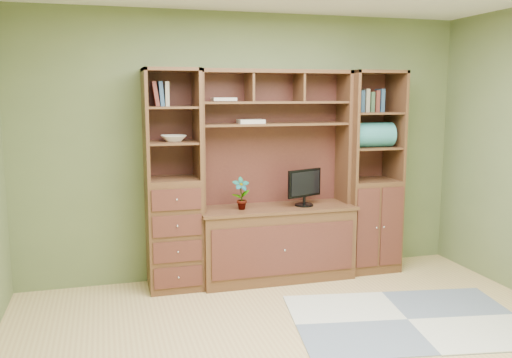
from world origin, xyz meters
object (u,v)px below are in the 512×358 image
object	(u,v)px
right_tower	(371,172)
center_hutch	(277,177)
left_tower	(173,181)
monitor	(304,181)

from	to	relation	value
right_tower	center_hutch	bearing A→B (deg)	-177.77
left_tower	monitor	world-z (taller)	left_tower
left_tower	right_tower	bearing A→B (deg)	0.00
left_tower	monitor	distance (m)	1.28
left_tower	center_hutch	bearing A→B (deg)	-2.29
left_tower	right_tower	size ratio (longest dim) A/B	1.00
left_tower	right_tower	xyz separation A→B (m)	(2.02, 0.00, 0.00)
center_hutch	left_tower	size ratio (longest dim) A/B	1.00
left_tower	monitor	size ratio (longest dim) A/B	4.10
center_hutch	monitor	distance (m)	0.28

